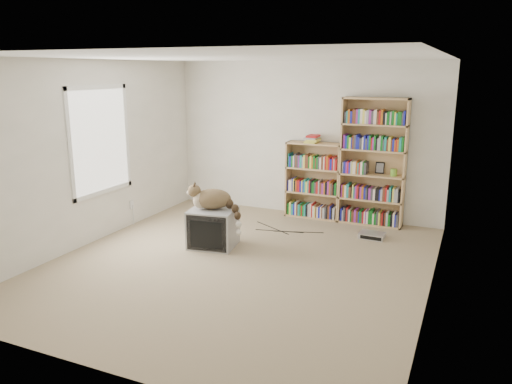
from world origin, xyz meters
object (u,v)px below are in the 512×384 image
at_px(cat, 216,202).
at_px(dvd_player, 372,235).
at_px(bookcase_tall, 373,166).
at_px(bookcase_short, 314,184).
at_px(crt_tv, 213,228).

distance_m(cat, dvd_player, 2.31).
distance_m(bookcase_tall, bookcase_short, 1.00).
bearing_deg(bookcase_short, crt_tv, -113.62).
xyz_separation_m(crt_tv, dvd_player, (1.94, 1.20, -0.22)).
height_order(cat, dvd_player, cat).
height_order(cat, bookcase_short, bookcase_short).
distance_m(crt_tv, bookcase_short, 2.10).
height_order(crt_tv, dvd_player, crt_tv).
bearing_deg(dvd_player, cat, -144.86).
bearing_deg(bookcase_short, dvd_player, -32.41).
bearing_deg(crt_tv, cat, -5.46).
bearing_deg(crt_tv, bookcase_short, 57.21).
xyz_separation_m(crt_tv, bookcase_short, (0.83, 1.90, 0.30)).
relative_size(bookcase_tall, dvd_player, 5.55).
height_order(crt_tv, cat, cat).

